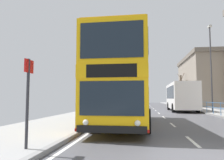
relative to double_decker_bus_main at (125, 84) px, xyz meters
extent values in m
cube|color=silver|center=(2.63, -4.55, -2.29)|extent=(0.12, 2.00, 0.00)
cube|color=silver|center=(2.63, 0.25, -2.29)|extent=(0.12, 2.00, 0.00)
cube|color=silver|center=(2.63, 5.05, -2.29)|extent=(0.12, 2.00, 0.00)
cube|color=silver|center=(2.63, 9.85, -2.29)|extent=(0.12, 2.00, 0.00)
cube|color=silver|center=(2.63, 14.65, -2.29)|extent=(0.12, 2.00, 0.00)
cube|color=silver|center=(2.63, 19.45, -2.29)|extent=(0.12, 2.00, 0.00)
cube|color=silver|center=(2.63, 24.25, -2.29)|extent=(0.12, 2.00, 0.00)
cube|color=silver|center=(2.63, 29.05, -2.29)|extent=(0.12, 2.00, 0.00)
cube|color=silver|center=(2.63, 33.85, -2.29)|extent=(0.12, 2.00, 0.00)
cube|color=silver|center=(2.63, 38.65, -2.29)|extent=(0.12, 2.00, 0.00)
cube|color=silver|center=(2.63, 43.45, -2.29)|extent=(0.12, 2.00, 0.00)
cube|color=silver|center=(-1.32, -7.15, -2.29)|extent=(0.12, 133.00, 0.00)
cube|color=gray|center=(-1.67, -7.15, -2.23)|extent=(0.20, 140.00, 0.14)
cube|color=#F4B20F|center=(0.00, 0.01, -1.04)|extent=(2.67, 10.48, 1.82)
cube|color=#F4B20F|center=(0.00, 0.01, 0.11)|extent=(2.68, 10.53, 0.47)
cube|color=#F4B20F|center=(0.00, 0.01, 1.18)|extent=(2.67, 10.48, 1.66)
cube|color=#D0970D|center=(0.00, 0.01, 2.05)|extent=(2.59, 10.17, 0.08)
cube|color=#19232D|center=(-0.09, -5.22, -0.82)|extent=(2.18, 0.07, 1.16)
cube|color=black|center=(-0.09, -5.23, 0.11)|extent=(1.74, 0.06, 0.46)
cube|color=#19232D|center=(-0.09, -5.22, 1.18)|extent=(2.18, 0.07, 1.26)
cube|color=black|center=(-0.09, -5.23, -1.85)|extent=(2.36, 0.12, 0.24)
cube|color=#B2140F|center=(0.00, 0.01, -1.89)|extent=(2.70, 10.53, 0.10)
cube|color=#19232D|center=(1.26, 0.25, -0.78)|extent=(0.17, 8.14, 0.95)
cube|color=#19232D|center=(1.25, -0.01, 1.26)|extent=(0.19, 9.39, 1.00)
cube|color=#19232D|center=(-1.25, 0.29, -0.78)|extent=(0.17, 8.14, 0.95)
cube|color=#19232D|center=(-1.25, 0.03, 1.26)|extent=(0.19, 9.39, 1.00)
sphere|color=white|center=(0.77, -5.25, -1.63)|extent=(0.20, 0.20, 0.20)
sphere|color=white|center=(-0.96, -5.22, -1.63)|extent=(0.20, 0.20, 0.20)
cube|color=#19232D|center=(1.18, -3.88, -1.16)|extent=(0.04, 0.90, 1.56)
cylinder|color=black|center=(1.14, -3.03, -1.78)|extent=(0.32, 1.05, 1.04)
cylinder|color=black|center=(-1.25, -2.99, -1.78)|extent=(0.32, 1.05, 1.04)
cylinder|color=black|center=(1.25, 3.31, -1.78)|extent=(0.32, 1.05, 1.04)
cylinder|color=black|center=(-1.13, 3.35, -1.78)|extent=(0.32, 1.05, 1.04)
cube|color=white|center=(5.52, 14.02, -0.54)|extent=(2.77, 9.16, 2.86)
cube|color=#19232D|center=(4.24, 14.05, -0.14)|extent=(0.22, 7.73, 1.37)
cube|color=#19232D|center=(6.80, 13.99, -0.14)|extent=(0.22, 7.73, 1.37)
cube|color=#19232D|center=(5.64, 18.58, -0.26)|extent=(2.18, 0.09, 1.72)
cylinder|color=black|center=(4.37, 16.60, -1.82)|extent=(0.30, 0.97, 0.96)
cylinder|color=black|center=(6.80, 16.54, -1.82)|extent=(0.30, 0.97, 0.96)
cylinder|color=black|center=(4.23, 11.30, -1.82)|extent=(0.30, 0.97, 0.96)
cylinder|color=black|center=(6.67, 11.24, -1.82)|extent=(0.30, 0.97, 0.96)
cylinder|color=#386BA8|center=(7.08, 5.78, -1.65)|extent=(0.05, 0.05, 1.02)
cylinder|color=#386BA8|center=(7.08, 7.64, -1.65)|extent=(0.05, 0.05, 1.02)
cylinder|color=#386BA8|center=(7.08, 9.50, -1.65)|extent=(0.05, 0.05, 1.02)
cylinder|color=#386BA8|center=(7.08, 11.36, -1.65)|extent=(0.05, 0.05, 1.02)
cylinder|color=#386BA8|center=(7.08, 13.22, -1.65)|extent=(0.05, 0.05, 1.02)
cylinder|color=#386BA8|center=(7.08, 15.08, -1.65)|extent=(0.05, 0.05, 1.02)
cylinder|color=#386BA8|center=(7.08, 16.94, -1.65)|extent=(0.05, 0.05, 1.02)
cylinder|color=#2D2D33|center=(-2.14, -6.93, -0.95)|extent=(0.08, 0.08, 2.41)
cube|color=red|center=(-2.14, -6.91, 0.06)|extent=(0.04, 0.44, 0.36)
cylinder|color=#38383D|center=(8.15, 11.29, 2.24)|extent=(0.14, 0.14, 8.79)
cube|color=#B2B2AD|center=(8.15, 11.29, 6.75)|extent=(0.28, 0.60, 0.20)
cylinder|color=brown|center=(8.78, 32.60, 0.82)|extent=(0.35, 0.35, 5.94)
cylinder|color=brown|center=(8.55, 33.05, 3.68)|extent=(0.56, 0.98, 1.00)
cylinder|color=brown|center=(9.24, 33.17, 3.54)|extent=(1.06, 1.28, 1.69)
cylinder|color=brown|center=(8.55, 31.98, 2.33)|extent=(0.59, 1.33, 0.74)
cylinder|color=brown|center=(9.45, 32.21, 2.48)|extent=(1.41, 0.87, 0.90)
cylinder|color=brown|center=(8.95, 32.94, 2.15)|extent=(0.43, 0.77, 1.11)
cube|color=gray|center=(15.93, 33.48, 2.28)|extent=(11.99, 17.33, 9.15)
cube|color=#6D6357|center=(15.93, 33.48, 7.20)|extent=(12.47, 18.02, 0.70)
camera|label=1|loc=(0.90, -12.53, -0.82)|focal=35.28mm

